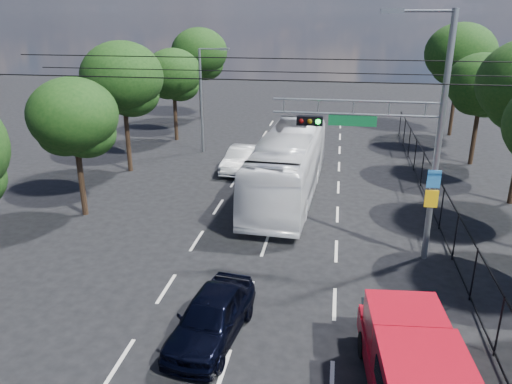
% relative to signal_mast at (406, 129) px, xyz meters
% --- Properties ---
extents(ground, '(120.00, 120.00, 0.00)m').
position_rel_signal_mast_xyz_m(ground, '(-5.28, -7.99, -5.24)').
color(ground, black).
rests_on(ground, ground).
extents(lane_markings, '(6.12, 38.00, 0.01)m').
position_rel_signal_mast_xyz_m(lane_markings, '(-5.28, 6.01, -5.24)').
color(lane_markings, beige).
rests_on(lane_markings, ground).
extents(signal_mast, '(6.43, 0.39, 9.50)m').
position_rel_signal_mast_xyz_m(signal_mast, '(0.00, 0.00, 0.00)').
color(signal_mast, slate).
rests_on(signal_mast, ground).
extents(streetlight_left, '(2.09, 0.22, 7.08)m').
position_rel_signal_mast_xyz_m(streetlight_left, '(-11.62, 14.01, -1.30)').
color(streetlight_left, slate).
rests_on(streetlight_left, ground).
extents(utility_wires, '(22.00, 5.04, 0.74)m').
position_rel_signal_mast_xyz_m(utility_wires, '(-5.28, 0.84, 1.99)').
color(utility_wires, black).
rests_on(utility_wires, ground).
extents(fence_right, '(0.06, 34.03, 2.00)m').
position_rel_signal_mast_xyz_m(fence_right, '(2.32, 4.18, -4.21)').
color(fence_right, black).
rests_on(fence_right, ground).
extents(tree_right_d, '(4.32, 4.32, 7.02)m').
position_rel_signal_mast_xyz_m(tree_right_d, '(6.13, 14.03, -0.39)').
color(tree_right_d, black).
rests_on(tree_right_d, ground).
extents(tree_right_e, '(5.28, 5.28, 8.58)m').
position_rel_signal_mast_xyz_m(tree_right_e, '(6.33, 22.03, 0.69)').
color(tree_right_e, black).
rests_on(tree_right_e, ground).
extents(tree_left_b, '(4.08, 4.08, 6.63)m').
position_rel_signal_mast_xyz_m(tree_left_b, '(-14.47, 2.03, -0.66)').
color(tree_left_b, black).
rests_on(tree_left_b, ground).
extents(tree_left_c, '(4.80, 4.80, 7.80)m').
position_rel_signal_mast_xyz_m(tree_left_c, '(-15.07, 9.03, 0.15)').
color(tree_left_c, black).
rests_on(tree_left_c, ground).
extents(tree_left_d, '(4.20, 4.20, 6.83)m').
position_rel_signal_mast_xyz_m(tree_left_d, '(-14.67, 17.03, -0.52)').
color(tree_left_d, black).
rests_on(tree_left_d, ground).
extents(tree_left_e, '(4.92, 4.92, 7.99)m').
position_rel_signal_mast_xyz_m(tree_left_e, '(-14.87, 25.03, 0.29)').
color(tree_left_e, black).
rests_on(tree_left_e, ground).
extents(red_pickup, '(2.52, 5.84, 2.12)m').
position_rel_signal_mast_xyz_m(red_pickup, '(-0.34, -8.33, -4.11)').
color(red_pickup, black).
rests_on(red_pickup, ground).
extents(navy_hatchback, '(2.31, 4.57, 1.49)m').
position_rel_signal_mast_xyz_m(navy_hatchback, '(-5.96, -6.49, -4.50)').
color(navy_hatchback, black).
rests_on(navy_hatchback, ground).
extents(white_bus, '(3.41, 12.29, 3.39)m').
position_rel_signal_mast_xyz_m(white_bus, '(-4.99, 6.22, -3.55)').
color(white_bus, white).
rests_on(white_bus, ground).
extents(white_van, '(2.00, 4.58, 1.46)m').
position_rel_signal_mast_xyz_m(white_van, '(-8.28, 10.24, -4.51)').
color(white_van, silver).
rests_on(white_van, ground).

